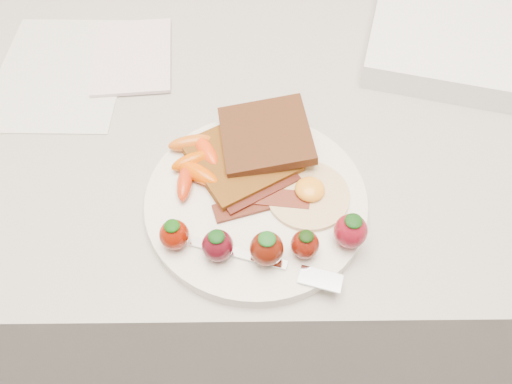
{
  "coord_description": "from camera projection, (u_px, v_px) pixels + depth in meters",
  "views": [
    {
      "loc": [
        0.0,
        1.21,
        1.42
      ],
      "look_at": [
        0.0,
        1.55,
        0.93
      ],
      "focal_mm": 35.0,
      "sensor_mm": 36.0,
      "label": 1
    }
  ],
  "objects": [
    {
      "name": "toast_lower",
      "position": [
        241.0,
        158.0,
        0.63
      ],
      "size": [
        0.16,
        0.16,
        0.01
      ],
      "primitive_type": "cube",
      "rotation": [
        0.0,
        0.0,
        0.53
      ],
      "color": "#4D2610",
      "rests_on": "plate"
    },
    {
      "name": "strawberries",
      "position": [
        268.0,
        240.0,
        0.55
      ],
      "size": [
        0.23,
        0.06,
        0.05
      ],
      "color": "#791203",
      "rests_on": "plate"
    },
    {
      "name": "baby_carrots",
      "position": [
        195.0,
        161.0,
        0.62
      ],
      "size": [
        0.08,
        0.11,
        0.02
      ],
      "color": "#D55300",
      "rests_on": "plate"
    },
    {
      "name": "counter",
      "position": [
        254.0,
        262.0,
        1.07
      ],
      "size": [
        2.0,
        0.6,
        0.9
      ],
      "primitive_type": "cube",
      "color": "gray",
      "rests_on": "ground"
    },
    {
      "name": "notepad",
      "position": [
        133.0,
        56.0,
        0.77
      ],
      "size": [
        0.13,
        0.18,
        0.01
      ],
      "primitive_type": "cube",
      "rotation": [
        0.0,
        0.0,
        0.09
      ],
      "color": "silver",
      "rests_on": "paper_sheet"
    },
    {
      "name": "toast_upper",
      "position": [
        266.0,
        135.0,
        0.63
      ],
      "size": [
        0.13,
        0.13,
        0.03
      ],
      "primitive_type": "cube",
      "rotation": [
        0.0,
        -0.1,
        0.13
      ],
      "color": "#331A0D",
      "rests_on": "toast_lower"
    },
    {
      "name": "bacon_strips",
      "position": [
        261.0,
        197.0,
        0.6
      ],
      "size": [
        0.12,
        0.08,
        0.01
      ],
      "color": "black",
      "rests_on": "plate"
    },
    {
      "name": "fried_egg",
      "position": [
        308.0,
        193.0,
        0.6
      ],
      "size": [
        0.1,
        0.1,
        0.02
      ],
      "color": "beige",
      "rests_on": "plate"
    },
    {
      "name": "appliance",
      "position": [
        478.0,
        40.0,
        0.77
      ],
      "size": [
        0.38,
        0.34,
        0.04
      ],
      "primitive_type": "cube",
      "rotation": [
        0.0,
        0.0,
        -0.27
      ],
      "color": "white",
      "rests_on": "counter"
    },
    {
      "name": "fork",
      "position": [
        275.0,
        265.0,
        0.55
      ],
      "size": [
        0.17,
        0.07,
        0.0
      ],
      "color": "silver",
      "rests_on": "plate"
    },
    {
      "name": "paper_sheet",
      "position": [
        61.0,
        72.0,
        0.76
      ],
      "size": [
        0.19,
        0.26,
        0.0
      ],
      "primitive_type": "cube",
      "rotation": [
        0.0,
        0.0,
        -0.03
      ],
      "color": "silver",
      "rests_on": "counter"
    },
    {
      "name": "plate",
      "position": [
        256.0,
        201.0,
        0.61
      ],
      "size": [
        0.27,
        0.27,
        0.02
      ],
      "primitive_type": "cylinder",
      "color": "silver",
      "rests_on": "counter"
    }
  ]
}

